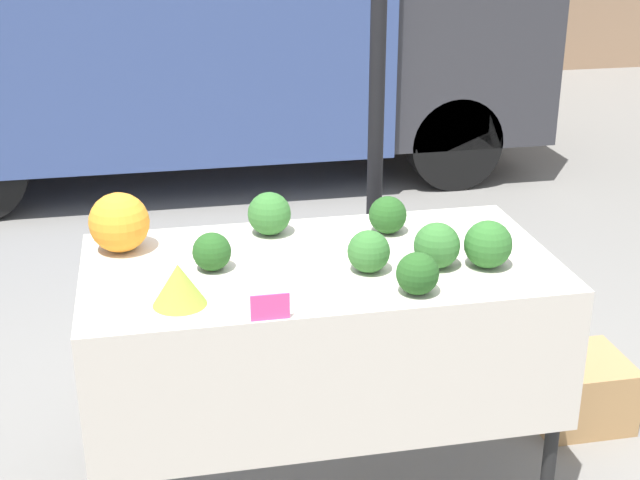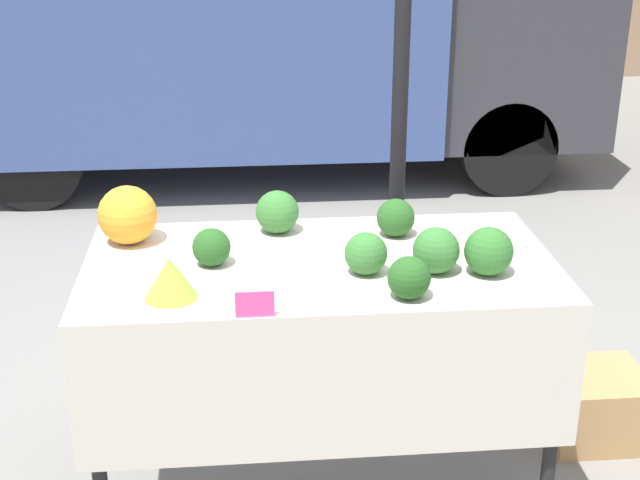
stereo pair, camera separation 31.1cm
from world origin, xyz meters
The scene contains 14 objects.
ground_plane centered at (0.00, 0.00, 0.00)m, with size 40.00×40.00×0.00m, color gray.
tent_pole centered at (0.43, 0.86, 1.39)m, with size 0.07×0.07×2.78m.
market_table centered at (0.00, -0.07, 0.79)m, with size 1.66×0.85×0.91m.
orange_cauliflower centered at (-0.69, 0.24, 1.02)m, with size 0.22×0.22×0.22m.
romanesco_head centered at (-0.50, -0.25, 0.98)m, with size 0.17×0.17×0.14m.
broccoli_head_0 centered at (0.26, -0.32, 0.98)m, with size 0.14×0.14×0.14m.
broccoli_head_1 centered at (0.31, 0.22, 0.98)m, with size 0.14×0.14×0.14m.
broccoli_head_2 centered at (0.56, -0.16, 1.00)m, with size 0.17×0.17×0.17m.
broccoli_head_3 centered at (0.38, -0.13, 0.99)m, with size 0.16×0.16×0.16m.
broccoli_head_4 centered at (0.15, -0.12, 0.99)m, with size 0.15×0.15×0.15m.
broccoli_head_5 centered at (-0.38, 0.00, 0.98)m, with size 0.13×0.13×0.13m.
broccoli_head_6 centered at (-0.14, 0.29, 0.99)m, with size 0.16×0.16×0.16m.
price_sign centered at (-0.24, -0.41, 0.95)m, with size 0.12×0.01×0.09m.
produce_crate centered at (1.16, 0.17, 0.14)m, with size 0.40×0.37×0.29m.
Camera 2 is at (-0.26, -2.87, 2.16)m, focal length 50.00 mm.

